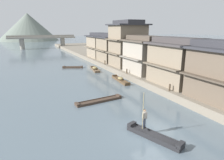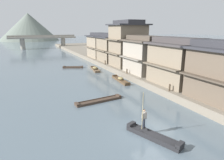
% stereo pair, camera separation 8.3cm
% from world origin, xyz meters
% --- Properties ---
extents(ground_plane, '(400.00, 400.00, 0.00)m').
position_xyz_m(ground_plane, '(0.00, 0.00, 0.00)').
color(ground_plane, slate).
extents(riverbank_right, '(18.00, 110.00, 0.88)m').
position_xyz_m(riverbank_right, '(15.35, 30.00, 0.44)').
color(riverbank_right, slate).
rests_on(riverbank_right, ground).
extents(boat_foreground_poled, '(2.46, 4.61, 0.54)m').
position_xyz_m(boat_foreground_poled, '(-0.45, -0.86, 0.18)').
color(boat_foreground_poled, '#232326').
rests_on(boat_foreground_poled, ground).
extents(boatman_person, '(0.55, 0.33, 3.04)m').
position_xyz_m(boatman_person, '(-0.79, -0.02, 1.55)').
color(boatman_person, black).
rests_on(boatman_person, boat_foreground_poled).
extents(boat_moored_nearest, '(4.26, 2.56, 0.38)m').
position_xyz_m(boat_moored_nearest, '(0.75, 28.72, 0.13)').
color(boat_moored_nearest, '#423328').
rests_on(boat_moored_nearest, ground).
extents(boat_moored_second, '(5.72, 1.51, 0.35)m').
position_xyz_m(boat_moored_second, '(-1.40, 8.11, 0.11)').
color(boat_moored_second, '#423328').
rests_on(boat_moored_second, ground).
extents(boat_moored_third, '(1.87, 5.33, 0.73)m').
position_xyz_m(boat_moored_third, '(4.20, 24.58, 0.24)').
color(boat_moored_third, brown).
rests_on(boat_moored_third, ground).
extents(boat_moored_far, '(1.35, 5.56, 0.69)m').
position_xyz_m(boat_moored_far, '(4.96, 14.98, 0.22)').
color(boat_moored_far, brown).
rests_on(boat_moored_far, ground).
extents(house_waterfront_nearest, '(5.65, 6.61, 6.14)m').
position_xyz_m(house_waterfront_nearest, '(9.45, 1.31, 3.88)').
color(house_waterfront_nearest, brown).
rests_on(house_waterfront_nearest, riverbank_right).
extents(house_waterfront_second, '(6.03, 7.49, 6.14)m').
position_xyz_m(house_waterfront_second, '(9.65, 7.99, 3.88)').
color(house_waterfront_second, '#7F705B').
rests_on(house_waterfront_second, riverbank_right).
extents(house_waterfront_tall, '(5.38, 6.95, 6.14)m').
position_xyz_m(house_waterfront_tall, '(9.32, 15.57, 3.88)').
color(house_waterfront_tall, gray).
rests_on(house_waterfront_tall, riverbank_right).
extents(house_waterfront_narrow, '(7.03, 6.28, 8.74)m').
position_xyz_m(house_waterfront_narrow, '(10.14, 22.09, 5.18)').
color(house_waterfront_narrow, '#7F705B').
rests_on(house_waterfront_narrow, riverbank_right).
extents(house_waterfront_far, '(5.26, 7.12, 6.14)m').
position_xyz_m(house_waterfront_far, '(9.26, 28.67, 3.88)').
color(house_waterfront_far, '#7F705B').
rests_on(house_waterfront_far, riverbank_right).
extents(house_waterfront_end, '(6.69, 7.61, 6.14)m').
position_xyz_m(house_waterfront_end, '(9.97, 35.62, 3.87)').
color(house_waterfront_end, gray).
rests_on(house_waterfront_end, riverbank_right).
extents(mooring_post_dock_near, '(0.20, 0.20, 0.85)m').
position_xyz_m(mooring_post_dock_near, '(6.70, 5.68, 1.30)').
color(mooring_post_dock_near, '#473828').
rests_on(mooring_post_dock_near, riverbank_right).
extents(mooring_post_dock_mid, '(0.20, 0.20, 0.76)m').
position_xyz_m(mooring_post_dock_mid, '(6.70, 16.09, 1.26)').
color(mooring_post_dock_mid, '#473828').
rests_on(mooring_post_dock_mid, riverbank_right).
extents(mooring_post_dock_far, '(0.20, 0.20, 0.80)m').
position_xyz_m(mooring_post_dock_far, '(6.70, 25.33, 1.28)').
color(mooring_post_dock_far, '#473828').
rests_on(mooring_post_dock_far, riverbank_right).
extents(stone_bridge, '(26.41, 2.40, 5.35)m').
position_xyz_m(stone_bridge, '(0.00, 74.16, 3.53)').
color(stone_bridge, gray).
rests_on(stone_bridge, ground).
extents(hill_far_west, '(38.49, 38.49, 17.74)m').
position_xyz_m(hill_far_west, '(-2.21, 134.67, 8.87)').
color(hill_far_west, slate).
rests_on(hill_far_west, ground).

